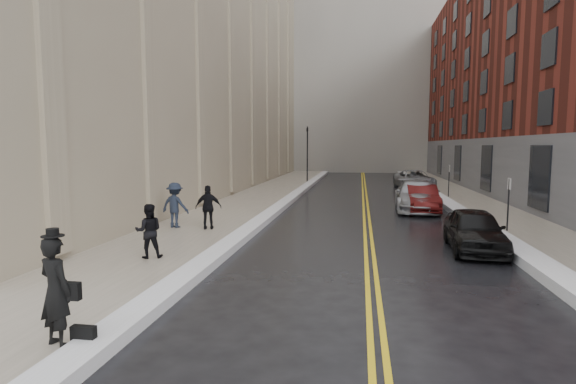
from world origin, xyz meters
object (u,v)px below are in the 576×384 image
(car_silver_far, at_px, (414,180))
(pedestrian_c, at_px, (208,207))
(car_silver_near, at_px, (417,195))
(car_maroon, at_px, (421,198))
(car_black, at_px, (475,230))
(pedestrian_b, at_px, (175,205))
(pedestrian_a, at_px, (149,231))
(pedestrian_main, at_px, (56,291))

(car_silver_far, bearing_deg, pedestrian_c, -123.88)
(car_silver_near, distance_m, car_silver_far, 12.37)
(car_maroon, bearing_deg, car_silver_near, 109.12)
(car_black, bearing_deg, pedestrian_b, 174.30)
(car_maroon, relative_size, pedestrian_c, 2.46)
(pedestrian_b, bearing_deg, car_black, -178.98)
(car_black, xyz_separation_m, pedestrian_b, (-11.20, 1.74, 0.37))
(car_black, relative_size, pedestrian_c, 2.34)
(car_silver_near, distance_m, pedestrian_a, 15.61)
(car_silver_near, height_order, pedestrian_a, pedestrian_a)
(car_maroon, bearing_deg, pedestrian_a, -127.18)
(car_black, height_order, car_maroon, car_maroon)
(pedestrian_main, relative_size, pedestrian_c, 1.05)
(car_black, distance_m, pedestrian_c, 9.87)
(car_silver_near, bearing_deg, pedestrian_b, -141.05)
(pedestrian_main, bearing_deg, car_silver_far, -85.48)
(car_black, bearing_deg, pedestrian_a, -159.45)
(car_maroon, bearing_deg, car_silver_far, 85.89)
(car_black, height_order, pedestrian_c, pedestrian_c)
(pedestrian_main, xyz_separation_m, pedestrian_b, (-2.48, 10.65, -0.01))
(car_maroon, bearing_deg, pedestrian_main, -113.85)
(pedestrian_b, bearing_deg, pedestrian_c, -175.85)
(car_black, xyz_separation_m, pedestrian_main, (-8.72, -8.91, 0.38))
(car_silver_far, xyz_separation_m, pedestrian_b, (-11.76, -20.03, 0.31))
(pedestrian_a, distance_m, pedestrian_b, 5.02)
(car_silver_near, height_order, pedestrian_main, pedestrian_main)
(car_black, distance_m, car_silver_near, 9.49)
(car_black, relative_size, pedestrian_main, 2.22)
(pedestrian_main, bearing_deg, car_maroon, -93.29)
(pedestrian_a, bearing_deg, pedestrian_c, -115.30)
(car_silver_far, xyz_separation_m, pedestrian_main, (-9.28, -30.67, 0.32))
(car_black, distance_m, pedestrian_main, 12.47)
(car_maroon, height_order, pedestrian_main, pedestrian_main)
(pedestrian_c, bearing_deg, car_black, 157.04)
(car_black, bearing_deg, car_maroon, 96.60)
(car_maroon, relative_size, car_silver_near, 0.79)
(car_silver_near, bearing_deg, pedestrian_a, -123.69)
(car_black, bearing_deg, car_silver_far, 91.65)
(pedestrian_b, bearing_deg, car_maroon, -136.17)
(car_black, height_order, pedestrian_a, pedestrian_a)
(car_maroon, xyz_separation_m, pedestrian_b, (-10.66, -7.19, 0.36))
(pedestrian_main, bearing_deg, pedestrian_a, -56.71)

